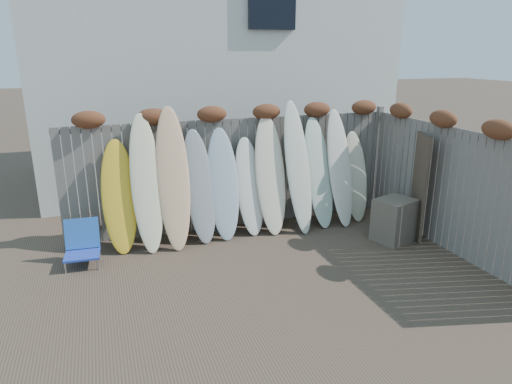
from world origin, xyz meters
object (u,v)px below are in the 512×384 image
object	(u,v)px
wooden_crate	(394,220)
surfboard_0	(119,197)
lattice_panel	(416,183)
beach_chair	(82,244)

from	to	relation	value
wooden_crate	surfboard_0	distance (m)	4.61
wooden_crate	lattice_panel	world-z (taller)	lattice_panel
lattice_panel	surfboard_0	bearing A→B (deg)	-167.07
wooden_crate	surfboard_0	bearing A→B (deg)	165.06
lattice_panel	wooden_crate	bearing A→B (deg)	-132.94
beach_chair	wooden_crate	size ratio (longest dim) A/B	0.91
lattice_panel	surfboard_0	size ratio (longest dim) A/B	0.97
beach_chair	lattice_panel	distance (m)	5.68
wooden_crate	surfboard_0	world-z (taller)	surfboard_0
surfboard_0	wooden_crate	bearing A→B (deg)	-11.68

